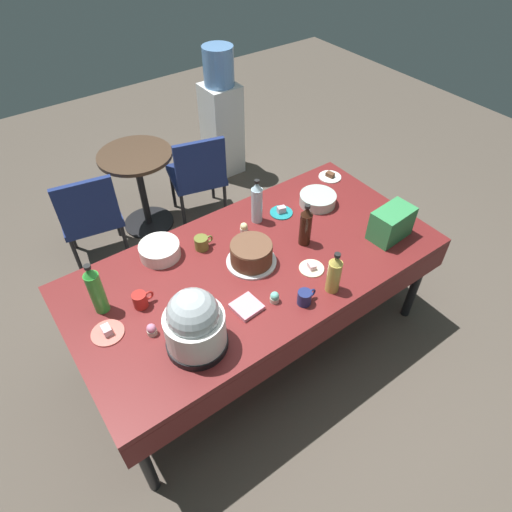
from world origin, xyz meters
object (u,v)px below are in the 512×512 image
object	(u,v)px
potluck_table	(256,269)
cupcake_mint	(152,330)
frosted_layer_cake	(251,254)
coffee_mug_red	(141,300)
dessert_plate_cream	(312,268)
dessert_plate_coral	(107,332)
glass_salad_bowl	(318,199)
maroon_chair_left	(90,214)
soda_bottle_water	(257,202)
water_cooler	(221,117)
soda_bottle_ginger_ale	(334,273)
dessert_plate_white	(330,176)
soda_carton	(391,223)
coffee_mug_olive	(202,243)
cupcake_vanilla	(244,228)
soda_bottle_lime_soda	(96,290)
coffee_mug_navy	(305,297)
dessert_plate_teal	(281,212)
cupcake_berry	(275,297)
maroon_chair_right	(198,173)
slow_cooker	(195,324)
round_cafe_table	(139,177)
soda_bottle_cola	(306,226)
ceramic_snack_bowl	(160,250)

from	to	relation	value
potluck_table	cupcake_mint	distance (m)	0.74
frosted_layer_cake	coffee_mug_red	distance (m)	0.67
dessert_plate_cream	dessert_plate_coral	xyz separation A→B (m)	(-1.13, 0.26, 0.00)
glass_salad_bowl	dessert_plate_cream	xyz separation A→B (m)	(-0.44, -0.45, -0.03)
maroon_chair_left	potluck_table	bearing A→B (deg)	-67.58
soda_bottle_water	water_cooler	world-z (taller)	water_cooler
coffee_mug_red	soda_bottle_ginger_ale	bearing A→B (deg)	-29.33
dessert_plate_white	soda_carton	size ratio (longest dim) A/B	0.63
coffee_mug_red	coffee_mug_olive	distance (m)	0.53
cupcake_vanilla	soda_bottle_water	distance (m)	0.18
soda_bottle_lime_soda	coffee_mug_navy	world-z (taller)	soda_bottle_lime_soda
dessert_plate_teal	coffee_mug_red	world-z (taller)	coffee_mug_red
soda_bottle_lime_soda	coffee_mug_red	size ratio (longest dim) A/B	2.76
soda_bottle_lime_soda	coffee_mug_navy	xyz separation A→B (m)	(0.90, -0.59, -0.11)
cupcake_berry	maroon_chair_right	bearing A→B (deg)	74.06
soda_bottle_water	maroon_chair_right	xyz separation A→B (m)	(0.15, 1.06, -0.40)
cupcake_mint	frosted_layer_cake	bearing A→B (deg)	10.04
cupcake_vanilla	maroon_chair_right	size ratio (longest dim) A/B	0.08
glass_salad_bowl	maroon_chair_right	size ratio (longest dim) A/B	0.29
potluck_table	dessert_plate_cream	size ratio (longest dim) A/B	15.10
cupcake_berry	cupcake_vanilla	distance (m)	0.60
maroon_chair_left	cupcake_mint	bearing A→B (deg)	-96.20
slow_cooker	dessert_plate_coral	distance (m)	0.49
potluck_table	glass_salad_bowl	world-z (taller)	glass_salad_bowl
potluck_table	coffee_mug_red	xyz separation A→B (m)	(-0.69, 0.09, 0.11)
cupcake_vanilla	maroon_chair_right	world-z (taller)	maroon_chair_right
soda_bottle_lime_soda	coffee_mug_olive	size ratio (longest dim) A/B	2.66
round_cafe_table	dessert_plate_white	bearing A→B (deg)	-49.90
soda_bottle_cola	soda_bottle_water	bearing A→B (deg)	107.48
dessert_plate_coral	soda_bottle_lime_soda	distance (m)	0.22
slow_cooker	dessert_plate_cream	distance (m)	0.82
soda_bottle_cola	coffee_mug_olive	xyz separation A→B (m)	(-0.53, 0.32, -0.09)
cupcake_berry	water_cooler	bearing A→B (deg)	64.17
cupcake_mint	round_cafe_table	bearing A→B (deg)	68.37
cupcake_berry	water_cooler	world-z (taller)	water_cooler
dessert_plate_cream	soda_bottle_cola	size ratio (longest dim) A/B	0.51
coffee_mug_olive	water_cooler	distance (m)	2.04
cupcake_mint	coffee_mug_navy	size ratio (longest dim) A/B	0.59
soda_bottle_lime_soda	soda_carton	distance (m)	1.74
slow_cooker	glass_salad_bowl	distance (m)	1.35
cupcake_vanilla	soda_carton	bearing A→B (deg)	-38.41
ceramic_snack_bowl	soda_bottle_water	bearing A→B (deg)	-5.82
soda_bottle_water	coffee_mug_olive	xyz separation A→B (m)	(-0.42, -0.02, -0.10)
soda_bottle_cola	frosted_layer_cake	bearing A→B (deg)	172.24
coffee_mug_navy	glass_salad_bowl	bearing A→B (deg)	43.97
dessert_plate_coral	soda_bottle_cola	bearing A→B (deg)	-2.66
frosted_layer_cake	cupcake_vanilla	xyz separation A→B (m)	(0.12, 0.25, -0.04)
glass_salad_bowl	soda_bottle_ginger_ale	xyz separation A→B (m)	(-0.45, -0.63, 0.09)
cupcake_berry	glass_salad_bowl	bearing A→B (deg)	34.01
soda_carton	round_cafe_table	world-z (taller)	soda_carton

